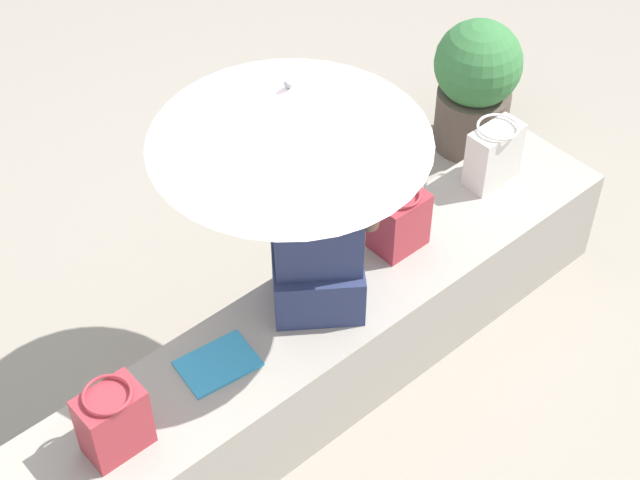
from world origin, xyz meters
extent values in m
plane|color=#9E9384|center=(0.00, 0.00, 0.00)|extent=(14.00, 14.00, 0.00)
cube|color=#A8A093|center=(0.00, 0.00, 0.24)|extent=(2.91, 0.49, 0.48)
cube|color=navy|center=(-0.01, -0.03, 0.59)|extent=(0.44, 0.43, 0.22)
cube|color=navy|center=(-0.01, -0.03, 0.94)|extent=(0.38, 0.35, 0.48)
sphere|color=brown|center=(-0.01, -0.03, 1.28)|extent=(0.20, 0.20, 0.20)
cylinder|color=brown|center=(0.16, -0.15, 0.96)|extent=(0.17, 0.20, 0.32)
cylinder|color=brown|center=(-0.17, 0.09, 0.96)|extent=(0.17, 0.20, 0.32)
cylinder|color=#B7B7BC|center=(0.05, -0.10, 0.98)|extent=(0.02, 0.02, 1.01)
cone|color=silver|center=(0.05, -0.10, 1.38)|extent=(0.98, 0.98, 0.22)
sphere|color=#B7B7BC|center=(0.05, -0.10, 1.50)|extent=(0.03, 0.03, 0.03)
cube|color=#B2333D|center=(-0.46, -0.06, 0.61)|extent=(0.21, 0.16, 0.26)
torus|color=#B2333D|center=(-0.46, -0.06, 0.75)|extent=(0.16, 0.16, 0.01)
cube|color=#B2333D|center=(0.94, 0.02, 0.61)|extent=(0.22, 0.14, 0.27)
torus|color=#B2333D|center=(0.94, 0.02, 0.76)|extent=(0.17, 0.17, 0.01)
cube|color=silver|center=(-1.06, -0.08, 0.62)|extent=(0.24, 0.13, 0.28)
torus|color=silver|center=(-1.06, -0.08, 0.77)|extent=(0.18, 0.18, 0.01)
cube|color=#339ED1|center=(0.48, -0.04, 0.48)|extent=(0.30, 0.23, 0.01)
cylinder|color=brown|center=(-1.65, -0.69, 0.16)|extent=(0.38, 0.38, 0.33)
sphere|color=#3D7F42|center=(-1.65, -0.69, 0.51)|extent=(0.45, 0.45, 0.45)
camera|label=1|loc=(1.72, 1.95, 3.38)|focal=56.28mm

